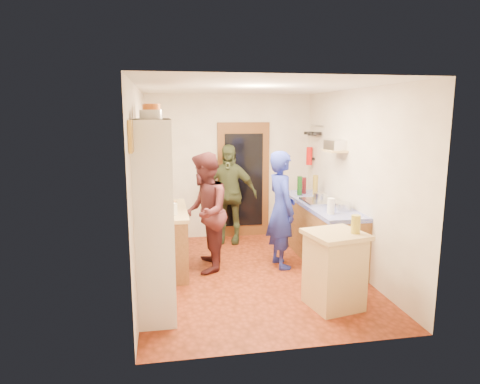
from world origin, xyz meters
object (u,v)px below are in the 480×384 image
object	(u,v)px
island_base	(334,272)
person_hob	(284,210)
hutch_body	(155,216)
right_counter_base	(320,232)
person_back	(229,194)
person_left	(207,212)

from	to	relation	value
island_base	person_hob	distance (m)	1.50
hutch_body	right_counter_base	xyz separation A→B (m)	(2.50, 1.30, -0.68)
person_back	hutch_body	bearing A→B (deg)	-98.14
hutch_body	right_counter_base	distance (m)	2.90
right_counter_base	person_hob	world-z (taller)	person_hob
hutch_body	island_base	bearing A→B (deg)	-10.29
island_base	right_counter_base	bearing A→B (deg)	74.78
person_left	person_back	distance (m)	1.38
right_counter_base	person_back	distance (m)	1.75
right_counter_base	person_back	bearing A→B (deg)	139.14
island_base	person_left	distance (m)	2.06
person_left	person_back	size ratio (longest dim) A/B	0.99
person_hob	person_left	bearing A→B (deg)	78.83
person_hob	person_left	xyz separation A→B (m)	(-1.13, 0.09, -0.00)
person_hob	person_back	xyz separation A→B (m)	(-0.61, 1.36, 0.00)
person_hob	hutch_body	bearing A→B (deg)	112.93
person_left	person_back	bearing A→B (deg)	166.05
right_counter_base	island_base	bearing A→B (deg)	-105.22
hutch_body	person_left	bearing A→B (deg)	58.02
right_counter_base	person_left	world-z (taller)	person_left
hutch_body	island_base	distance (m)	2.18
hutch_body	person_hob	size ratio (longest dim) A/B	1.27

